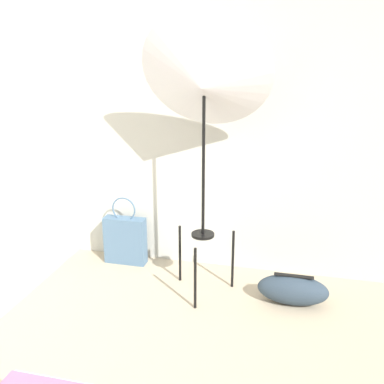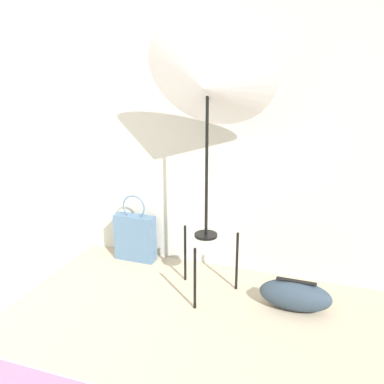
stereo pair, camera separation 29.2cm
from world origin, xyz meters
name	(u,v)px [view 2 (the right image)]	position (x,y,z in m)	size (l,w,h in m)	color
wall_back	(235,110)	(0.00, 2.22, 1.30)	(8.00, 0.05, 2.60)	beige
photo_umbrella	(208,82)	(-0.07, 1.74, 1.54)	(0.90, 0.63, 1.98)	black
tote_bag	(135,237)	(-0.81, 2.05, 0.21)	(0.35, 0.11, 0.58)	slate
duffel_bag	(295,295)	(0.60, 1.73, 0.11)	(0.50, 0.22, 0.22)	#2D3D4C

